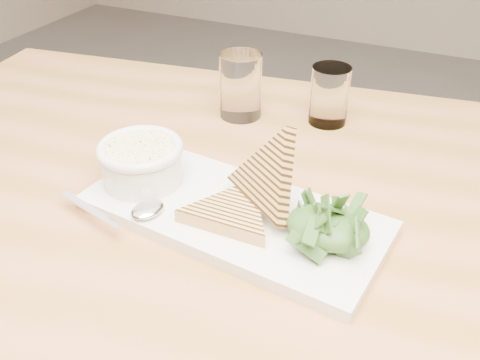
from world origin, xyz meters
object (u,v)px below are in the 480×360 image
at_px(table_top, 238,212).
at_px(glass_far, 329,95).
at_px(soup_bowl, 142,166).
at_px(glass_near, 241,86).
at_px(platter, 234,214).

bearing_deg(table_top, glass_far, 81.29).
distance_m(table_top, glass_far, 0.29).
height_order(soup_bowl, glass_near, glass_near).
bearing_deg(soup_bowl, glass_near, 84.42).
xyz_separation_m(soup_bowl, glass_near, (0.03, 0.27, 0.02)).
height_order(soup_bowl, glass_far, glass_far).
relative_size(platter, glass_near, 3.49).
distance_m(table_top, platter, 0.05).
height_order(table_top, glass_near, glass_near).
distance_m(platter, glass_far, 0.32).
relative_size(table_top, glass_near, 11.46).
xyz_separation_m(table_top, platter, (0.01, -0.04, 0.03)).
distance_m(platter, soup_bowl, 0.15).
bearing_deg(platter, glass_near, 112.95).
height_order(platter, glass_far, glass_far).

